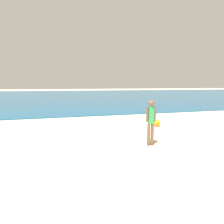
# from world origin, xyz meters

# --- Properties ---
(water) EXTENTS (160.00, 60.00, 0.06)m
(water) POSITION_xyz_m (0.00, 41.17, 0.03)
(water) COLOR #14567F
(water) RESTS_ON ground
(person_standing) EXTENTS (0.39, 0.22, 1.68)m
(person_standing) POSITION_xyz_m (0.88, 4.25, 0.96)
(person_standing) COLOR brown
(person_standing) RESTS_ON ground
(frisbee) EXTENTS (0.23, 0.23, 0.03)m
(frisbee) POSITION_xyz_m (1.24, 4.91, 0.01)
(frisbee) COLOR green
(frisbee) RESTS_ON ground
(beach_ball) EXTENTS (0.36, 0.36, 0.36)m
(beach_ball) POSITION_xyz_m (2.71, 7.08, 0.18)
(beach_ball) COLOR orange
(beach_ball) RESTS_ON ground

